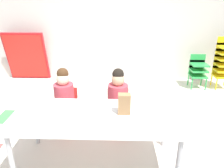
% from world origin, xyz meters
% --- Properties ---
extents(ground_plane, '(6.25, 4.70, 0.02)m').
position_xyz_m(ground_plane, '(0.00, -0.00, -0.01)').
color(ground_plane, silver).
extents(back_wall, '(6.25, 0.10, 2.58)m').
position_xyz_m(back_wall, '(0.00, 2.35, 1.29)').
color(back_wall, beige).
rests_on(back_wall, ground_plane).
extents(craft_table, '(1.77, 0.77, 0.61)m').
position_xyz_m(craft_table, '(0.10, -0.52, 0.56)').
color(craft_table, white).
rests_on(craft_table, ground_plane).
extents(seated_child_near_camera, '(0.32, 0.32, 0.92)m').
position_xyz_m(seated_child_near_camera, '(-0.38, 0.10, 0.55)').
color(seated_child_near_camera, red).
rests_on(seated_child_near_camera, ground_plane).
extents(seated_child_middle_seat, '(0.33, 0.33, 0.92)m').
position_xyz_m(seated_child_middle_seat, '(0.33, 0.10, 0.55)').
color(seated_child_middle_seat, red).
rests_on(seated_child_middle_seat, ground_plane).
extents(kid_chair_green_stack, '(0.32, 0.30, 0.68)m').
position_xyz_m(kid_chair_green_stack, '(1.96, 1.82, 0.40)').
color(kid_chair_green_stack, green).
rests_on(kid_chair_green_stack, ground_plane).
extents(kid_chair_yellow_stack, '(0.32, 0.30, 1.04)m').
position_xyz_m(kid_chair_yellow_stack, '(2.45, 1.82, 0.58)').
color(kid_chair_yellow_stack, yellow).
rests_on(kid_chair_yellow_stack, ground_plane).
extents(folded_activity_table, '(0.90, 0.29, 1.09)m').
position_xyz_m(folded_activity_table, '(-1.72, 2.15, 0.54)').
color(folded_activity_table, red).
rests_on(folded_activity_table, ground_plane).
extents(paper_bag_brown, '(0.13, 0.09, 0.22)m').
position_xyz_m(paper_bag_brown, '(0.39, -0.47, 0.72)').
color(paper_bag_brown, '#9E754C').
rests_on(paper_bag_brown, craft_table).
extents(paper_plate_near_edge, '(0.18, 0.18, 0.01)m').
position_xyz_m(paper_plate_near_edge, '(-0.40, -0.33, 0.61)').
color(paper_plate_near_edge, white).
rests_on(paper_plate_near_edge, craft_table).
extents(paper_plate_center_table, '(0.18, 0.18, 0.01)m').
position_xyz_m(paper_plate_center_table, '(0.13, -0.62, 0.61)').
color(paper_plate_center_table, white).
rests_on(paper_plate_center_table, craft_table).
extents(donut_powdered_on_plate, '(0.11, 0.11, 0.03)m').
position_xyz_m(donut_powdered_on_plate, '(-0.40, -0.33, 0.63)').
color(donut_powdered_on_plate, white).
rests_on(donut_powdered_on_plate, craft_table).
extents(donut_powdered_loose, '(0.12, 0.12, 0.03)m').
position_xyz_m(donut_powdered_loose, '(-0.08, -0.59, 0.63)').
color(donut_powdered_loose, white).
rests_on(donut_powdered_loose, craft_table).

